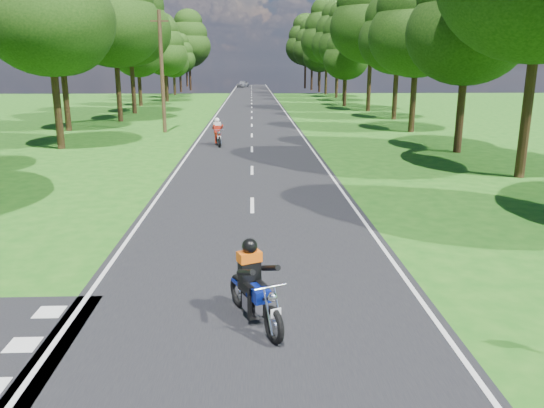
{
  "coord_description": "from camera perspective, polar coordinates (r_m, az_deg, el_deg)",
  "views": [
    {
      "loc": [
        0.02,
        -8.91,
        4.49
      ],
      "look_at": [
        0.5,
        4.0,
        1.1
      ],
      "focal_mm": 35.0,
      "sensor_mm": 36.0,
      "label": 1
    }
  ],
  "objects": [
    {
      "name": "treeline",
      "position": [
        69.09,
        -1.03,
        17.82
      ],
      "size": [
        40.0,
        115.35,
        14.78
      ],
      "color": "black",
      "rests_on": "ground"
    },
    {
      "name": "main_road",
      "position": [
        59.08,
        -2.2,
        10.34
      ],
      "size": [
        7.0,
        140.0,
        0.02
      ],
      "primitive_type": "cube",
      "color": "black",
      "rests_on": "ground"
    },
    {
      "name": "road_markings",
      "position": [
        57.21,
        -2.34,
        10.21
      ],
      "size": [
        7.4,
        140.0,
        0.01
      ],
      "color": "silver",
      "rests_on": "main_road"
    },
    {
      "name": "distant_car",
      "position": [
        113.4,
        -3.15,
        12.77
      ],
      "size": [
        2.84,
        4.3,
        1.36
      ],
      "primitive_type": "imported",
      "rotation": [
        0.0,
        0.0,
        -0.34
      ],
      "color": "#A7A9AE",
      "rests_on": "main_road"
    },
    {
      "name": "rider_far_red",
      "position": [
        30.71,
        -5.87,
        7.74
      ],
      "size": [
        0.94,
        1.97,
        1.57
      ],
      "primitive_type": null,
      "rotation": [
        0.0,
        0.0,
        0.17
      ],
      "color": "maroon",
      "rests_on": "main_road"
    },
    {
      "name": "ground",
      "position": [
        9.98,
        -2.08,
        -12.05
      ],
      "size": [
        160.0,
        160.0,
        0.0
      ],
      "primitive_type": "plane",
      "color": "#1C5A14",
      "rests_on": "ground"
    },
    {
      "name": "rider_near_blue",
      "position": [
        9.41,
        -1.87,
        -8.49
      ],
      "size": [
        1.3,
        1.93,
        1.53
      ],
      "primitive_type": null,
      "rotation": [
        0.0,
        0.0,
        0.41
      ],
      "color": "navy",
      "rests_on": "main_road"
    },
    {
      "name": "telegraph_pole",
      "position": [
        37.4,
        -11.76,
        13.77
      ],
      "size": [
        1.2,
        0.26,
        8.0
      ],
      "color": "#382616",
      "rests_on": "ground"
    }
  ]
}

